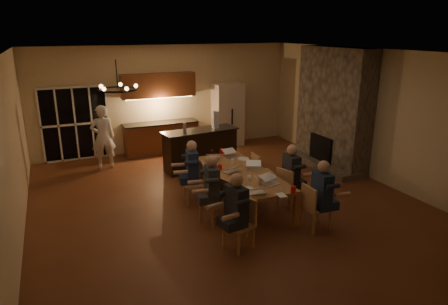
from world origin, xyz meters
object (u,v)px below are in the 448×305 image
Objects in this scene: chandelier at (118,89)px; mug_mid at (233,161)px; standing_person at (103,137)px; redcup_far at (221,151)px; person_right_near at (321,196)px; person_right_mid at (291,176)px; plate_left at (248,189)px; bar_blender at (215,120)px; laptop_d at (254,165)px; bar_island at (200,149)px; redcup_near at (293,190)px; laptop_c at (230,167)px; can_silver at (260,182)px; chair_right_far at (263,172)px; laptop_f at (231,152)px; dining_table at (242,189)px; mug_front at (249,178)px; can_cola at (212,153)px; laptop_e at (213,153)px; plate_far at (243,159)px; chair_left_near at (239,225)px; person_left_mid at (212,190)px; chair_right_mid at (290,187)px; person_left_near at (236,212)px; laptop_a at (256,187)px; bar_bottle at (185,128)px; chair_left_far at (194,183)px; mug_back at (215,161)px; chair_left_mid at (214,202)px; plate_near at (269,177)px; redcup_mid at (220,167)px; chair_right_near at (317,207)px; refrigerator at (228,115)px.

chandelier reaches higher than mug_mid.
standing_person is 17.39× the size of mug_mid.
person_right_near is at bearing -76.31° from redcup_far.
person_right_mid is 5.88× the size of plate_left.
laptop_d is at bearing -93.91° from bar_blender.
person_right_mid reaches higher than bar_island.
bar_island is at bearing 95.41° from redcup_near.
laptop_c is 0.92m from can_silver.
chair_right_far is 2.78× the size of laptop_f.
dining_table is at bearing 105.49° from redcup_near.
mug_front is 0.83× the size of can_cola.
plate_far is (0.61, -0.37, -0.10)m from laptop_e.
chair_right_far is at bearing -179.53° from laptop_c.
chair_left_near is 2.78× the size of laptop_c.
chandelier reaches higher than person_left_mid.
chair_right_mid is 3.79× the size of plate_left.
can_silver is 1.00× the size of can_cola.
person_left_near reaches higher than mug_mid.
laptop_e is at bearing 86.49° from plate_left.
laptop_a is at bearing -129.17° from can_silver.
chandelier reaches higher than bar_bottle.
bar_blender reaches higher than chair_left_far.
mug_back is at bearing 156.73° from person_left_near.
chandelier reaches higher than can_cola.
dining_table is 0.92m from mug_back.
bar_island is 1.47× the size of person_right_near.
mug_mid is at bearing 137.99° from chair_left_near.
chair_left_mid is 4.49m from standing_person.
chair_left_far is at bearing -53.55° from laptop_c.
laptop_d reaches higher than chair_right_far.
laptop_f is at bearing -174.53° from laptop_e.
laptop_d reaches higher than can_silver.
laptop_f is (1.12, 0.51, 0.42)m from chair_left_far.
laptop_e is 1.16× the size of plate_near.
redcup_mid is at bearing -102.70° from can_cola.
person_right_mid is at bearing 71.90° from chair_left_far.
redcup_near is 3.99m from bar_blender.
bar_island is at bearing 123.32° from laptop_d.
chair_right_near is at bearing 42.40° from chair_left_mid.
person_left_near is (0.00, -1.02, 0.24)m from chair_left_mid.
person_left_near and person_right_near have the same top height.
laptop_c and laptop_d have the same top height.
laptop_d is at bearing 71.27° from can_silver.
chair_right_far is at bearing 131.11° from person_left_mid.
chair_right_near is 2.09m from chair_right_far.
laptop_c is at bearing 102.59° from mug_front.
chair_left_far is 0.64× the size of person_left_mid.
laptop_f is 1.19× the size of plate_far.
refrigerator reaches higher than plate_left.
chair_left_mid is at bearing -116.85° from refrigerator.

